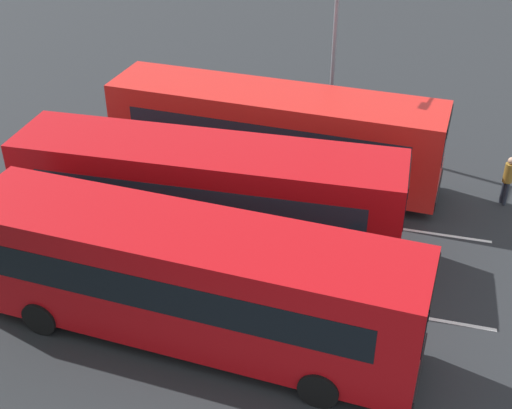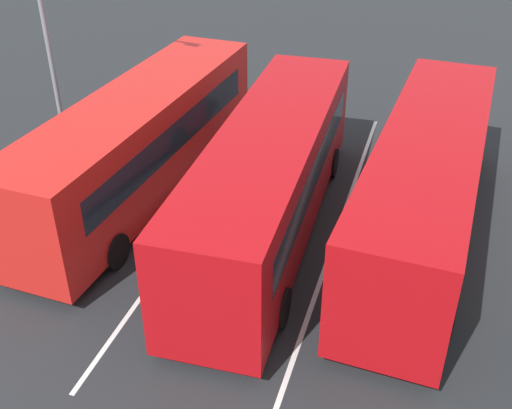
{
  "view_description": "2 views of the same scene",
  "coord_description": "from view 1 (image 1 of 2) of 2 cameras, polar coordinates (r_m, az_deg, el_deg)",
  "views": [
    {
      "loc": [
        5.01,
        -16.65,
        12.25
      ],
      "look_at": [
        0.58,
        0.39,
        1.21
      ],
      "focal_mm": 48.01,
      "sensor_mm": 36.0,
      "label": 1
    },
    {
      "loc": [
        -14.99,
        -3.97,
        10.05
      ],
      "look_at": [
        -1.39,
        0.06,
        1.21
      ],
      "focal_mm": 43.35,
      "sensor_mm": 36.0,
      "label": 2
    }
  ],
  "objects": [
    {
      "name": "bus_far_left",
      "position": [
        16.94,
        -5.54,
        -6.2
      ],
      "size": [
        11.68,
        3.41,
        3.27
      ],
      "rotation": [
        0.0,
        0.0,
        -0.08
      ],
      "color": "#B70C11",
      "rests_on": "ground"
    },
    {
      "name": "street_lamp",
      "position": [
        25.65,
        6.45,
        14.63
      ],
      "size": [
        0.7,
        2.59,
        8.07
      ],
      "rotation": [
        0.0,
        0.0,
        -1.78
      ],
      "color": "gray",
      "rests_on": "ground"
    },
    {
      "name": "ground_plane",
      "position": [
        21.27,
        -1.78,
        -3.1
      ],
      "size": [
        73.5,
        73.5,
        0.0
      ],
      "primitive_type": "plane",
      "color": "#232628"
    },
    {
      "name": "lane_stripe_outer_left",
      "position": [
        19.7,
        -3.45,
        -6.43
      ],
      "size": [
        15.47,
        0.29,
        0.01
      ],
      "primitive_type": "cube",
      "rotation": [
        0.0,
        0.0,
        -0.01
      ],
      "color": "silver",
      "rests_on": "ground"
    },
    {
      "name": "pedestrian",
      "position": [
        24.08,
        20.25,
        2.18
      ],
      "size": [
        0.45,
        0.45,
        1.75
      ],
      "rotation": [
        0.0,
        0.0,
        3.77
      ],
      "color": "#232833",
      "rests_on": "ground"
    },
    {
      "name": "lane_stripe_inner_left",
      "position": [
        22.92,
        -0.35,
        -0.22
      ],
      "size": [
        15.47,
        0.29,
        0.01
      ],
      "primitive_type": "cube",
      "rotation": [
        0.0,
        0.0,
        -0.01
      ],
      "color": "silver",
      "rests_on": "ground"
    },
    {
      "name": "bus_center_left",
      "position": [
        20.36,
        -4.0,
        1.09
      ],
      "size": [
        11.58,
        2.87,
        3.27
      ],
      "rotation": [
        0.0,
        0.0,
        0.02
      ],
      "color": "#B70C11",
      "rests_on": "ground"
    },
    {
      "name": "bus_center_right",
      "position": [
        23.81,
        1.58,
        6.02
      ],
      "size": [
        11.67,
        3.31,
        3.27
      ],
      "rotation": [
        0.0,
        0.0,
        -0.07
      ],
      "color": "red",
      "rests_on": "ground"
    }
  ]
}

